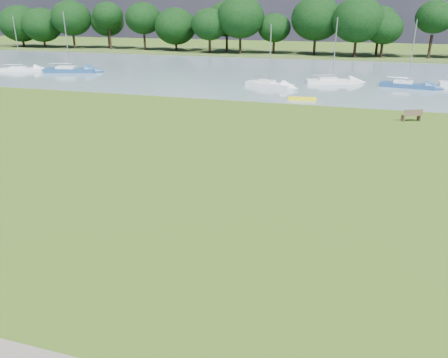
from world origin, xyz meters
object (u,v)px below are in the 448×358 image
(sailboat_0, at_px, (21,68))
(sailboat_3, at_px, (70,69))
(sailboat_1, at_px, (269,83))
(sailboat_4, at_px, (407,84))
(kayak, at_px, (302,99))
(sailboat_2, at_px, (332,80))
(riverbank_bench, at_px, (412,115))

(sailboat_0, distance_m, sailboat_3, 7.70)
(sailboat_1, xyz_separation_m, sailboat_4, (15.36, 4.02, 0.02))
(sailboat_0, distance_m, sailboat_1, 37.46)
(kayak, relative_size, sailboat_4, 0.38)
(sailboat_2, bearing_deg, sailboat_3, 164.21)
(sailboat_0, relative_size, sailboat_3, 0.93)
(kayak, distance_m, sailboat_1, 8.44)
(riverbank_bench, bearing_deg, sailboat_0, 138.08)
(riverbank_bench, height_order, sailboat_2, sailboat_2)
(sailboat_2, height_order, sailboat_3, sailboat_3)
(sailboat_1, distance_m, sailboat_4, 15.87)
(kayak, bearing_deg, riverbank_bench, -38.68)
(sailboat_4, bearing_deg, sailboat_0, -168.35)
(kayak, bearing_deg, sailboat_0, 160.32)
(riverbank_bench, bearing_deg, kayak, 123.00)
(sailboat_1, bearing_deg, sailboat_2, 54.61)
(sailboat_0, distance_m, sailboat_2, 44.22)
(sailboat_1, distance_m, sailboat_2, 8.22)
(kayak, distance_m, sailboat_0, 43.30)
(sailboat_0, xyz_separation_m, sailboat_2, (44.19, 1.65, 0.03))
(sailboat_1, bearing_deg, sailboat_3, -166.45)
(riverbank_bench, relative_size, sailboat_0, 0.22)
(sailboat_2, bearing_deg, sailboat_0, 165.22)
(kayak, xyz_separation_m, sailboat_1, (-4.81, 6.92, 0.29))
(riverbank_bench, distance_m, sailboat_2, 19.10)
(sailboat_3, distance_m, sailboat_4, 45.06)
(sailboat_4, bearing_deg, sailboat_2, -173.19)
(riverbank_bench, height_order, sailboat_3, sailboat_3)
(sailboat_0, bearing_deg, sailboat_3, -13.32)
(sailboat_0, height_order, sailboat_3, sailboat_3)
(riverbank_bench, distance_m, sailboat_1, 19.41)
(sailboat_2, height_order, sailboat_4, sailboat_2)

